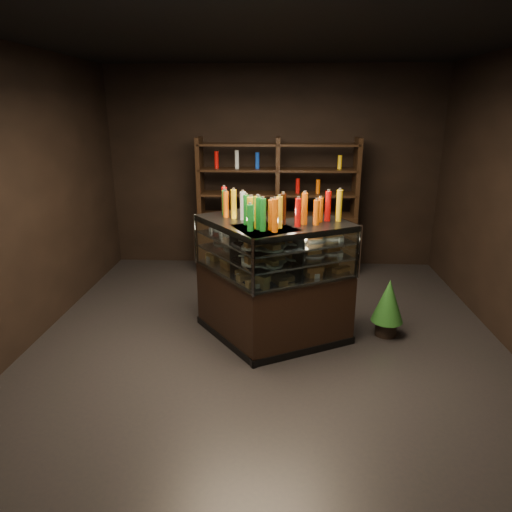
{
  "coord_description": "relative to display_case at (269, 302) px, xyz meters",
  "views": [
    {
      "loc": [
        0.1,
        -4.52,
        2.4
      ],
      "look_at": [
        -0.12,
        -0.18,
        0.98
      ],
      "focal_mm": 32.0,
      "sensor_mm": 36.0,
      "label": 1
    }
  ],
  "objects": [
    {
      "name": "room_shell",
      "position": [
        -0.01,
        0.1,
        1.5
      ],
      "size": [
        5.02,
        5.02,
        3.01
      ],
      "color": "black",
      "rests_on": "ground"
    },
    {
      "name": "potted_conifer",
      "position": [
        1.29,
        0.17,
        -0.02
      ],
      "size": [
        0.34,
        0.34,
        0.74
      ],
      "rotation": [
        0.0,
        0.0,
        -0.29
      ],
      "color": "black",
      "rests_on": "ground"
    },
    {
      "name": "bottles_top",
      "position": [
        0.0,
        0.0,
        1.0
      ],
      "size": [
        1.28,
        0.84,
        0.3
      ],
      "color": "#147223",
      "rests_on": "display_case"
    },
    {
      "name": "display_case",
      "position": [
        0.0,
        0.0,
        0.0
      ],
      "size": [
        1.76,
        1.32,
        1.3
      ],
      "rotation": [
        0.0,
        0.0,
        -0.23
      ],
      "color": "black",
      "rests_on": "ground"
    },
    {
      "name": "food_display",
      "position": [
        -0.0,
        -0.0,
        0.57
      ],
      "size": [
        1.45,
        0.98,
        0.41
      ],
      "color": "#D37C4B",
      "rests_on": "display_case"
    },
    {
      "name": "back_shelving",
      "position": [
        0.06,
        2.15,
        0.17
      ],
      "size": [
        2.31,
        0.44,
        2.0
      ],
      "rotation": [
        0.0,
        0.0,
        0.01
      ],
      "color": "black",
      "rests_on": "ground"
    },
    {
      "name": "ground",
      "position": [
        -0.01,
        0.1,
        -0.44
      ],
      "size": [
        5.0,
        5.0,
        0.0
      ],
      "primitive_type": "plane",
      "color": "black",
      "rests_on": "ground"
    }
  ]
}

